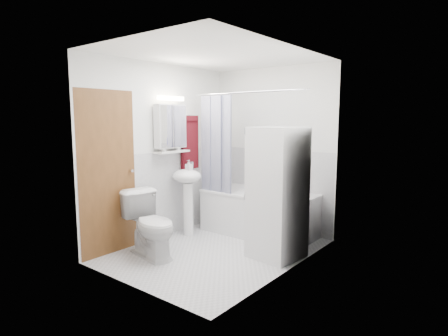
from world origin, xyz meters
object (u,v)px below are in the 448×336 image
Objects in this scene: bathtub at (259,211)px; toilet at (151,225)px; washer_dryer at (277,193)px; sink at (187,186)px.

toilet is (-0.53, -1.55, 0.05)m from bathtub.
bathtub is 2.05× the size of toilet.
toilet is at bearing -134.87° from washer_dryer.
washer_dryer reaches higher than sink.
sink is at bearing -139.50° from bathtub.
bathtub is at bearing 40.50° from sink.
sink is 1.32× the size of toilet.
washer_dryer reaches higher than toilet.
bathtub is 1.03× the size of washer_dryer.
toilet is (0.24, -0.88, -0.32)m from sink.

